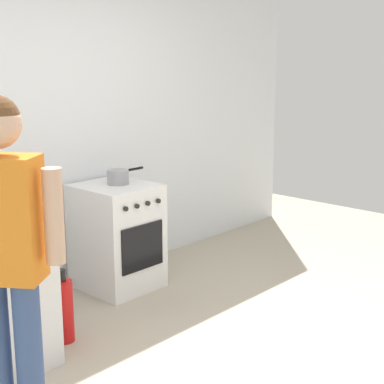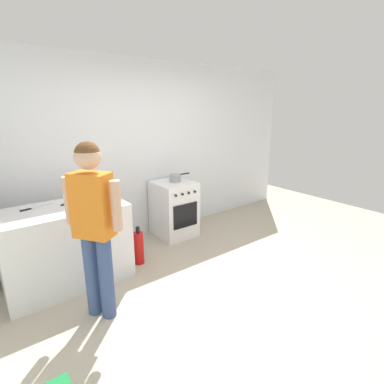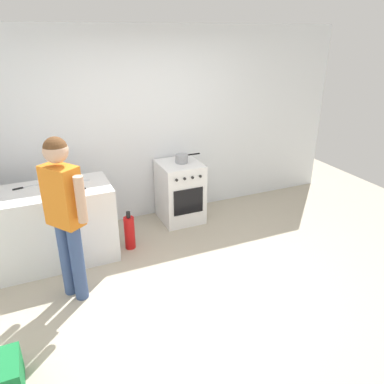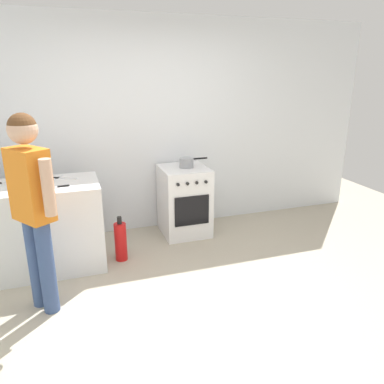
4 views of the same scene
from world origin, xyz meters
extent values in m
plane|color=#ADA38E|center=(0.00, 0.00, 0.00)|extent=(8.00, 8.00, 0.00)
cube|color=silver|center=(0.00, 1.95, 1.30)|extent=(6.00, 0.10, 2.60)
cube|color=silver|center=(-1.35, 1.20, 0.45)|extent=(1.30, 0.70, 0.90)
cube|color=white|center=(0.35, 1.58, 0.42)|extent=(0.56, 0.60, 0.85)
cube|color=black|center=(0.35, 1.27, 0.40)|extent=(0.42, 0.01, 0.36)
cylinder|color=black|center=(0.22, 1.46, 0.85)|extent=(0.18, 0.18, 0.01)
cylinder|color=black|center=(0.48, 1.46, 0.85)|extent=(0.18, 0.18, 0.01)
cylinder|color=black|center=(0.22, 1.70, 0.85)|extent=(0.18, 0.18, 0.01)
cylinder|color=black|center=(0.48, 1.70, 0.85)|extent=(0.18, 0.18, 0.01)
cylinder|color=black|center=(0.18, 1.26, 0.74)|extent=(0.04, 0.02, 0.04)
cylinder|color=black|center=(0.29, 1.26, 0.74)|extent=(0.04, 0.02, 0.04)
cylinder|color=black|center=(0.41, 1.26, 0.74)|extent=(0.04, 0.02, 0.04)
cylinder|color=black|center=(0.52, 1.26, 0.74)|extent=(0.04, 0.02, 0.04)
cylinder|color=gray|center=(0.38, 1.58, 0.91)|extent=(0.17, 0.17, 0.11)
cylinder|color=black|center=(0.56, 1.58, 0.95)|extent=(0.18, 0.02, 0.02)
cube|color=silver|center=(-0.99, 1.32, 0.90)|extent=(0.20, 0.12, 0.01)
cube|color=black|center=(-1.13, 1.39, 0.91)|extent=(0.11, 0.07, 0.01)
cube|color=silver|center=(-1.14, 1.38, 0.90)|extent=(0.23, 0.15, 0.01)
cube|color=black|center=(-1.29, 1.29, 0.91)|extent=(0.11, 0.08, 0.01)
cube|color=silver|center=(-1.16, 1.04, 0.90)|extent=(0.14, 0.05, 0.01)
cube|color=black|center=(-1.04, 1.05, 0.91)|extent=(0.11, 0.03, 0.01)
cube|color=silver|center=(-1.51, 1.38, 0.90)|extent=(0.22, 0.08, 0.01)
cube|color=black|center=(-1.67, 1.34, 0.91)|extent=(0.11, 0.05, 0.01)
cylinder|color=#384C7A|center=(-1.22, 0.37, 0.41)|extent=(0.13, 0.13, 0.82)
cylinder|color=#384C7A|center=(-1.32, 0.50, 0.41)|extent=(0.13, 0.13, 0.82)
cube|color=orange|center=(-1.27, 0.44, 1.11)|extent=(0.36, 0.39, 0.58)
cylinder|color=tan|center=(-1.13, 0.24, 1.14)|extent=(0.09, 0.09, 0.44)
cylinder|color=tan|center=(-1.41, 0.63, 1.14)|extent=(0.09, 0.09, 0.44)
sphere|color=tan|center=(-1.27, 0.44, 1.55)|extent=(0.22, 0.22, 0.22)
sphere|color=brown|center=(-1.27, 0.44, 1.57)|extent=(0.21, 0.21, 0.21)
cylinder|color=red|center=(-0.52, 1.10, 0.21)|extent=(0.13, 0.13, 0.42)
cylinder|color=black|center=(-0.52, 1.10, 0.46)|extent=(0.05, 0.05, 0.08)
camera|label=1|loc=(-2.59, -1.93, 1.83)|focal=55.00mm
camera|label=2|loc=(-2.08, -2.07, 1.95)|focal=28.00mm
camera|label=3|loc=(-1.44, -2.91, 2.52)|focal=35.00mm
camera|label=4|loc=(-0.96, -2.62, 1.96)|focal=35.00mm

